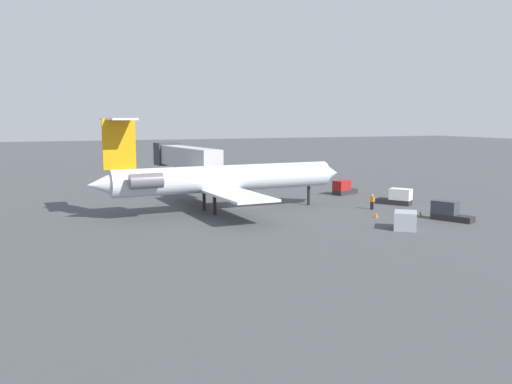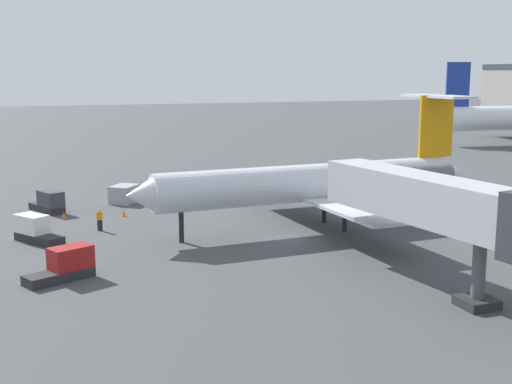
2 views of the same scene
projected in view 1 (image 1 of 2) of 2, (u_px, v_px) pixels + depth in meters
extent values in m
cube|color=#424447|center=(244.00, 208.00, 61.60)|extent=(400.00, 400.00, 0.10)
cylinder|color=silver|center=(226.00, 178.00, 58.54)|extent=(4.22, 24.77, 2.83)
cone|color=silver|center=(329.00, 173.00, 64.13)|extent=(2.81, 2.35, 2.69)
cone|color=silver|center=(101.00, 185.00, 52.91)|extent=(2.55, 2.73, 2.40)
cube|color=silver|center=(200.00, 183.00, 63.26)|extent=(9.71, 4.93, 0.24)
cube|color=silver|center=(239.00, 196.00, 53.26)|extent=(9.71, 4.93, 0.24)
cylinder|color=#595960|center=(135.00, 176.00, 56.58)|extent=(1.68, 3.28, 1.50)
cylinder|color=#595960|center=(146.00, 181.00, 52.44)|extent=(1.68, 3.28, 1.50)
cube|color=orange|center=(119.00, 144.00, 53.19)|extent=(0.42, 3.21, 5.02)
cube|color=silver|center=(118.00, 119.00, 52.87)|extent=(6.92, 2.78, 0.20)
cylinder|color=black|center=(309.00, 196.00, 63.27)|extent=(0.36, 0.36, 2.20)
cylinder|color=black|center=(204.00, 200.00, 59.46)|extent=(0.36, 0.36, 2.20)
cylinder|color=black|center=(215.00, 205.00, 56.59)|extent=(0.36, 0.36, 2.20)
cube|color=#ADADB2|center=(188.00, 157.00, 71.64)|extent=(16.11, 4.76, 2.60)
cube|color=#333338|center=(167.00, 154.00, 78.12)|extent=(2.82, 3.50, 3.20)
cylinder|color=#4C4C51|center=(177.00, 178.00, 75.47)|extent=(0.70, 0.70, 3.66)
cube|color=#262626|center=(177.00, 189.00, 75.69)|extent=(1.80, 1.80, 0.50)
cube|color=black|center=(372.00, 206.00, 60.18)|extent=(0.40, 0.37, 0.85)
cube|color=orange|center=(372.00, 199.00, 60.09)|extent=(0.48, 0.43, 0.60)
sphere|color=tan|center=(372.00, 195.00, 60.03)|extent=(0.24, 0.24, 0.24)
cube|color=#262628|center=(345.00, 192.00, 72.35)|extent=(2.95, 4.22, 0.60)
cube|color=maroon|center=(342.00, 185.00, 71.64)|extent=(2.28, 2.77, 1.30)
cube|color=#262628|center=(394.00, 202.00, 63.82)|extent=(4.10, 3.40, 0.60)
cube|color=white|center=(401.00, 194.00, 63.25)|extent=(2.77, 2.50, 1.30)
cube|color=#262628|center=(452.00, 218.00, 53.51)|extent=(4.22, 2.95, 0.60)
cube|color=#333842|center=(445.00, 207.00, 53.92)|extent=(2.77, 2.28, 1.30)
cube|color=#999EA8|center=(405.00, 220.00, 49.35)|extent=(3.22, 3.12, 1.62)
cone|color=orange|center=(420.00, 213.00, 56.13)|extent=(0.36, 0.36, 0.55)
cone|color=orange|center=(376.00, 215.00, 55.18)|extent=(0.36, 0.36, 0.55)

